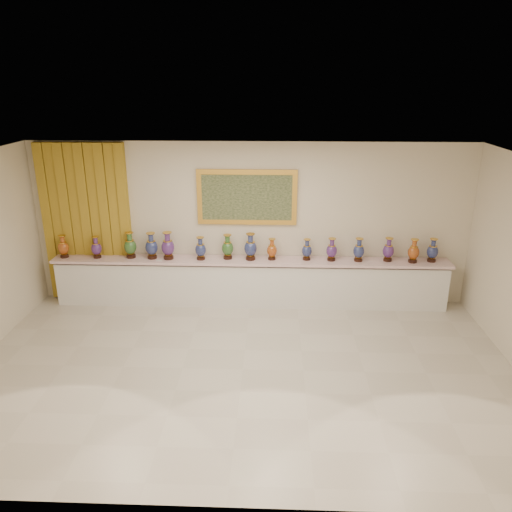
{
  "coord_description": "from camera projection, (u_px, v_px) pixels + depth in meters",
  "views": [
    {
      "loc": [
        0.44,
        -6.32,
        4.03
      ],
      "look_at": [
        0.13,
        1.7,
        1.17
      ],
      "focal_mm": 35.0,
      "sensor_mm": 36.0,
      "label": 1
    }
  ],
  "objects": [
    {
      "name": "ground",
      "position": [
        243.0,
        369.0,
        7.32
      ],
      "size": [
        8.0,
        8.0,
        0.0
      ],
      "primitive_type": "plane",
      "color": "beige",
      "rests_on": "ground"
    },
    {
      "name": "vase_13",
      "position": [
        414.0,
        252.0,
        8.94
      ],
      "size": [
        0.26,
        0.26,
        0.44
      ],
      "rotation": [
        0.0,
        0.0,
        -0.39
      ],
      "color": "#32160E",
      "rests_on": "counter"
    },
    {
      "name": "label_card",
      "position": [
        159.0,
        260.0,
        9.08
      ],
      "size": [
        0.1,
        0.06,
        0.0
      ],
      "primitive_type": "cube",
      "color": "white",
      "rests_on": "counter"
    },
    {
      "name": "vase_12",
      "position": [
        388.0,
        251.0,
        9.0
      ],
      "size": [
        0.22,
        0.22,
        0.44
      ],
      "rotation": [
        0.0,
        0.0,
        0.11
      ],
      "color": "#32160E",
      "rests_on": "counter"
    },
    {
      "name": "vase_0",
      "position": [
        63.0,
        248.0,
        9.19
      ],
      "size": [
        0.24,
        0.24,
        0.43
      ],
      "rotation": [
        0.0,
        0.0,
        0.29
      ],
      "color": "#32160E",
      "rests_on": "counter"
    },
    {
      "name": "vase_14",
      "position": [
        433.0,
        251.0,
        8.97
      ],
      "size": [
        0.25,
        0.25,
        0.43
      ],
      "rotation": [
        0.0,
        0.0,
        0.28
      ],
      "color": "#32160E",
      "rests_on": "counter"
    },
    {
      "name": "vase_6",
      "position": [
        228.0,
        248.0,
        9.12
      ],
      "size": [
        0.28,
        0.28,
        0.46
      ],
      "rotation": [
        0.0,
        0.0,
        -0.38
      ],
      "color": "#32160E",
      "rests_on": "counter"
    },
    {
      "name": "vase_4",
      "position": [
        168.0,
        247.0,
        9.09
      ],
      "size": [
        0.29,
        0.29,
        0.51
      ],
      "rotation": [
        0.0,
        0.0,
        0.26
      ],
      "color": "#32160E",
      "rests_on": "counter"
    },
    {
      "name": "vase_1",
      "position": [
        96.0,
        248.0,
        9.17
      ],
      "size": [
        0.24,
        0.24,
        0.41
      ],
      "rotation": [
        0.0,
        0.0,
        -0.37
      ],
      "color": "#32160E",
      "rests_on": "counter"
    },
    {
      "name": "vase_2",
      "position": [
        130.0,
        246.0,
        9.17
      ],
      "size": [
        0.28,
        0.28,
        0.48
      ],
      "rotation": [
        0.0,
        0.0,
        0.31
      ],
      "color": "#32160E",
      "rests_on": "counter"
    },
    {
      "name": "vase_11",
      "position": [
        359.0,
        251.0,
        9.0
      ],
      "size": [
        0.24,
        0.24,
        0.43
      ],
      "rotation": [
        0.0,
        0.0,
        -0.27
      ],
      "color": "#32160E",
      "rests_on": "counter"
    },
    {
      "name": "counter",
      "position": [
        250.0,
        282.0,
        9.31
      ],
      "size": [
        7.28,
        0.48,
        0.9
      ],
      "color": "white",
      "rests_on": "ground"
    },
    {
      "name": "vase_3",
      "position": [
        152.0,
        247.0,
        9.12
      ],
      "size": [
        0.23,
        0.23,
        0.49
      ],
      "rotation": [
        0.0,
        0.0,
        0.02
      ],
      "color": "#32160E",
      "rests_on": "counter"
    },
    {
      "name": "vase_10",
      "position": [
        332.0,
        251.0,
        9.03
      ],
      "size": [
        0.22,
        0.22,
        0.42
      ],
      "rotation": [
        0.0,
        0.0,
        -0.14
      ],
      "color": "#32160E",
      "rests_on": "counter"
    },
    {
      "name": "vase_5",
      "position": [
        201.0,
        249.0,
        9.08
      ],
      "size": [
        0.25,
        0.25,
        0.43
      ],
      "rotation": [
        0.0,
        0.0,
        0.34
      ],
      "color": "#32160E",
      "rests_on": "counter"
    },
    {
      "name": "room",
      "position": [
        112.0,
        219.0,
        9.18
      ],
      "size": [
        8.0,
        8.0,
        8.0
      ],
      "color": "beige",
      "rests_on": "ground"
    },
    {
      "name": "vase_9",
      "position": [
        307.0,
        251.0,
        9.07
      ],
      "size": [
        0.18,
        0.18,
        0.39
      ],
      "rotation": [
        0.0,
        0.0,
        0.01
      ],
      "color": "#32160E",
      "rests_on": "counter"
    },
    {
      "name": "vase_8",
      "position": [
        272.0,
        250.0,
        9.08
      ],
      "size": [
        0.22,
        0.22,
        0.4
      ],
      "rotation": [
        0.0,
        0.0,
        -0.24
      ],
      "color": "#32160E",
      "rests_on": "counter"
    },
    {
      "name": "vase_7",
      "position": [
        251.0,
        248.0,
        9.06
      ],
      "size": [
        0.29,
        0.29,
        0.5
      ],
      "rotation": [
        0.0,
        0.0,
        0.33
      ],
      "color": "#32160E",
      "rests_on": "counter"
    }
  ]
}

